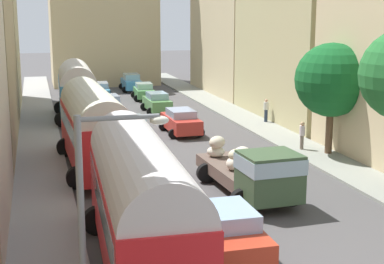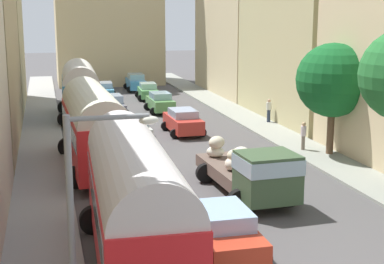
# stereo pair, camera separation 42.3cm
# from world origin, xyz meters

# --- Properties ---
(ground_plane) EXTENTS (154.00, 154.00, 0.00)m
(ground_plane) POSITION_xyz_m (0.00, 27.00, 0.00)
(ground_plane) COLOR #4C494A
(sidewalk_left) EXTENTS (2.50, 70.00, 0.14)m
(sidewalk_left) POSITION_xyz_m (-7.25, 27.00, 0.07)
(sidewalk_left) COLOR #969592
(sidewalk_left) RESTS_ON ground
(sidewalk_right) EXTENTS (2.50, 70.00, 0.14)m
(sidewalk_right) POSITION_xyz_m (7.25, 27.00, 0.07)
(sidewalk_right) COLOR gray
(sidewalk_right) RESTS_ON ground
(building_right_2) EXTENTS (4.70, 13.34, 12.50)m
(building_right_2) POSITION_xyz_m (10.64, 29.81, 6.28)
(building_right_2) COLOR tan
(building_right_2) RESTS_ON ground
(building_right_3) EXTENTS (5.84, 13.67, 10.56)m
(building_right_3) POSITION_xyz_m (11.42, 43.56, 5.28)
(building_right_3) COLOR #CAB78E
(building_right_3) RESTS_ON ground
(distant_church) EXTENTS (10.99, 7.42, 20.69)m
(distant_church) POSITION_xyz_m (0.00, 54.45, 7.47)
(distant_church) COLOR tan
(distant_church) RESTS_ON ground
(parked_bus_0) EXTENTS (3.52, 9.91, 4.11)m
(parked_bus_0) POSITION_xyz_m (-4.46, 8.03, 2.28)
(parked_bus_0) COLOR red
(parked_bus_0) RESTS_ON ground
(parked_bus_1) EXTENTS (3.46, 9.88, 4.12)m
(parked_bus_1) POSITION_xyz_m (-4.67, 19.79, 2.28)
(parked_bus_1) COLOR red
(parked_bus_1) RESTS_ON ground
(parked_bus_2) EXTENTS (3.50, 8.09, 4.13)m
(parked_bus_2) POSITION_xyz_m (-4.45, 33.66, 2.27)
(parked_bus_2) COLOR teal
(parked_bus_2) RESTS_ON ground
(cargo_truck_0) EXTENTS (3.29, 6.97, 2.33)m
(cargo_truck_0) POSITION_xyz_m (1.25, 13.32, 1.22)
(cargo_truck_0) COLOR #354E32
(cargo_truck_0) RESTS_ON ground
(car_0) EXTENTS (2.37, 4.18, 1.59)m
(car_0) POSITION_xyz_m (1.55, 26.86, 0.81)
(car_0) COLOR #BA3027
(car_0) RESTS_ON ground
(car_1) EXTENTS (2.22, 3.82, 1.56)m
(car_1) POSITION_xyz_m (1.70, 35.05, 0.79)
(car_1) COLOR #56904B
(car_1) RESTS_ON ground
(car_2) EXTENTS (2.24, 3.70, 1.49)m
(car_2) POSITION_xyz_m (1.95, 41.84, 0.75)
(car_2) COLOR #519654
(car_2) RESTS_ON ground
(car_3) EXTENTS (2.23, 4.21, 1.68)m
(car_3) POSITION_xyz_m (1.82, 47.85, 0.84)
(car_3) COLOR #4192D0
(car_3) RESTS_ON ground
(car_4) EXTENTS (2.41, 4.21, 1.58)m
(car_4) POSITION_xyz_m (-1.59, 8.29, 0.79)
(car_4) COLOR #BC361F
(car_4) RESTS_ON ground
(car_5) EXTENTS (2.20, 4.05, 1.45)m
(car_5) POSITION_xyz_m (-1.77, 25.80, 0.74)
(car_5) COLOR silver
(car_5) RESTS_ON ground
(car_6) EXTENTS (2.23, 3.89, 1.53)m
(car_6) POSITION_xyz_m (-2.02, 34.86, 0.76)
(car_6) COLOR gray
(car_6) RESTS_ON ground
(car_7) EXTENTS (2.31, 4.22, 1.46)m
(car_7) POSITION_xyz_m (-1.73, 43.46, 0.75)
(car_7) COLOR #4793BE
(car_7) RESTS_ON ground
(pedestrian_1) EXTENTS (0.50, 0.50, 1.75)m
(pedestrian_1) POSITION_xyz_m (8.10, 28.61, 1.00)
(pedestrian_1) COLOR #293347
(pedestrian_1) RESTS_ON ground
(pedestrian_2) EXTENTS (0.34, 0.34, 1.71)m
(pedestrian_2) POSITION_xyz_m (6.89, 20.43, 1.00)
(pedestrian_2) COLOR #7A6B5D
(pedestrian_2) RESTS_ON ground
(streetlamp_near) EXTENTS (2.09, 0.28, 5.56)m
(streetlamp_near) POSITION_xyz_m (-6.16, 3.94, 3.43)
(streetlamp_near) COLOR gray
(streetlamp_near) RESTS_ON ground
(roadside_tree_2) EXTENTS (3.94, 3.94, 6.11)m
(roadside_tree_2) POSITION_xyz_m (7.90, 19.25, 4.12)
(roadside_tree_2) COLOR brown
(roadside_tree_2) RESTS_ON ground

